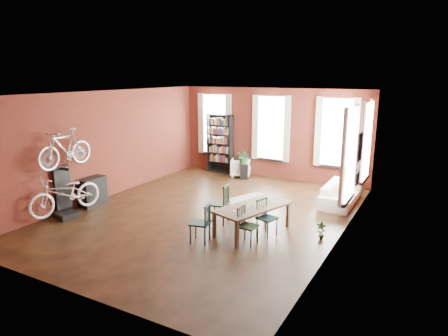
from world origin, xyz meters
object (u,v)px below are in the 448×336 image
Objects in this scene: white_armchair at (241,167)px; bike_trainer at (67,215)px; dining_chair_b at (219,203)px; bookshelf at (220,144)px; dining_chair_d at (267,218)px; dining_chair_c at (248,226)px; dining_chair_a at (200,223)px; console_table at (92,191)px; plant_stand at (244,171)px; dining_table at (252,219)px; cream_sofa at (341,190)px; bicycle_floor at (64,176)px.

bike_trainer is at bearing 50.33° from white_armchair.
bike_trainer is (-3.66, -1.61, -0.43)m from dining_chair_b.
bookshelf is (-2.59, 4.69, 0.59)m from dining_chair_b.
dining_chair_d is 6.34m from bookshelf.
dining_chair_c is at bearing 45.85° from dining_chair_b.
dining_chair_a is 1.12× the size of console_table.
plant_stand is (2.32, 5.84, 0.19)m from bike_trainer.
dining_chair_c is at bearing -177.96° from dining_chair_d.
bookshelf is 4.10× the size of plant_stand.
dining_table is at bearing 131.31° from dining_chair_a.
dining_chair_d is 3.33m from cream_sofa.
plant_stand is (-3.70, 1.24, -0.14)m from cream_sofa.
dining_chair_b is 1.89× the size of plant_stand.
plant_stand is (-2.36, 4.40, -0.06)m from dining_table.
bookshelf is 6.39m from bicycle_floor.
dining_chair_a is 0.41× the size of bookshelf.
dining_chair_b reaches higher than console_table.
cream_sofa is at bearing 0.40° from dining_chair_d.
plant_stand is at bearing 78.39° from bicycle_floor.
dining_table is 2.25× the size of dining_chair_c.
dining_chair_d is (0.38, -0.03, 0.11)m from dining_table.
dining_table is 4.93m from bicycle_floor.
bike_trainer is 6.29m from plant_stand.
dining_chair_a is 1.57m from dining_chair_d.
dining_chair_b is (-1.01, 0.17, 0.18)m from dining_table.
dining_chair_a is at bearing 148.99° from dining_chair_d.
bookshelf reaches higher than white_armchair.
dining_table is 1.34m from dining_chair_a.
bookshelf reaches higher than bicycle_floor.
bicycle_floor is (-3.63, -1.61, 0.63)m from dining_chair_b.
dining_chair_c is 4.01m from cream_sofa.
dining_table is 2.39× the size of console_table.
bicycle_floor reaches higher than console_table.
dining_chair_d is 0.44× the size of bicycle_floor.
dining_chair_d reaches higher than cream_sofa.
bicycle_floor reaches higher than dining_chair_a.
bookshelf is 1.25m from white_armchair.
dining_chair_b is at bearing -171.39° from dining_table.
bike_trainer is at bearing -144.76° from dining_table.
dining_chair_b is 0.46× the size of bookshelf.
bicycle_floor is (-4.64, -1.44, 0.81)m from dining_table.
bike_trainer is (-1.07, -6.30, -1.02)m from bookshelf.
cream_sofa reaches higher than plant_stand.
dining_chair_d is 1.22× the size of white_armchair.
plant_stand is at bearing 115.14° from white_armchair.
console_table is 1.49× the size of plant_stand.
bookshelf is 1.12× the size of bicycle_floor.
cream_sofa is 7.59m from bicycle_floor.
dining_chair_c is 0.68m from dining_chair_d.
white_armchair is at bearing 49.94° from dining_chair_d.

